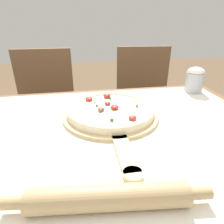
% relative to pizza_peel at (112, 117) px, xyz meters
% --- Properties ---
extents(dining_table, '(1.14, 0.91, 0.75)m').
position_rel_pizza_peel_xyz_m(dining_table, '(-0.01, -0.12, -0.13)').
color(dining_table, brown).
rests_on(dining_table, ground_plane).
extents(towel_cloth, '(1.06, 0.83, 0.00)m').
position_rel_pizza_peel_xyz_m(towel_cloth, '(-0.01, -0.12, -0.01)').
color(towel_cloth, white).
rests_on(towel_cloth, dining_table).
extents(pizza_peel, '(0.35, 0.52, 0.01)m').
position_rel_pizza_peel_xyz_m(pizza_peel, '(0.00, 0.00, 0.00)').
color(pizza_peel, '#D6B784').
rests_on(pizza_peel, towel_cloth).
extents(pizza, '(0.32, 0.32, 0.04)m').
position_rel_pizza_peel_xyz_m(pizza, '(-0.00, 0.02, 0.02)').
color(pizza, beige).
rests_on(pizza, pizza_peel).
extents(rolling_pin, '(0.40, 0.08, 0.05)m').
position_rel_pizza_peel_xyz_m(rolling_pin, '(-0.07, -0.37, 0.02)').
color(rolling_pin, tan).
rests_on(rolling_pin, towel_cloth).
extents(chair_left, '(0.40, 0.40, 0.91)m').
position_rel_pizza_peel_xyz_m(chair_left, '(-0.34, 0.67, -0.23)').
color(chair_left, brown).
rests_on(chair_left, ground_plane).
extents(chair_right, '(0.44, 0.44, 0.91)m').
position_rel_pizza_peel_xyz_m(chair_right, '(0.35, 0.67, -0.23)').
color(chair_right, brown).
rests_on(chair_right, ground_plane).
extents(flour_cup, '(0.08, 0.08, 0.12)m').
position_rel_pizza_peel_xyz_m(flour_cup, '(0.45, 0.22, 0.06)').
color(flour_cup, '#B2B7BC').
rests_on(flour_cup, towel_cloth).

